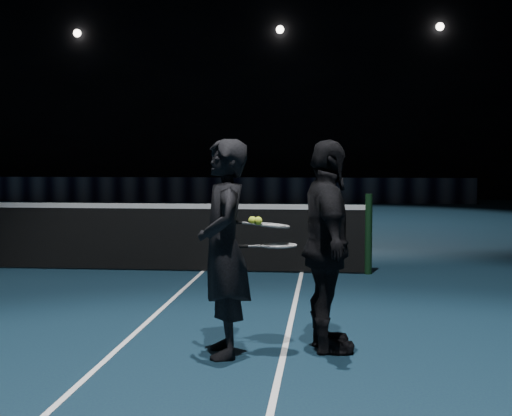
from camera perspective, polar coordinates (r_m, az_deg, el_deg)
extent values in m
plane|color=black|center=(28.59, -6.22, 10.84)|extent=(30.00, 0.00, 30.00)
cylinder|color=black|center=(9.85, 8.99, -2.07)|extent=(0.10, 0.10, 1.10)
cube|color=black|center=(25.97, -7.28, 1.47)|extent=(22.00, 0.15, 0.90)
imported|color=black|center=(5.69, -2.58, -3.23)|extent=(0.55, 0.71, 1.74)
imported|color=black|center=(5.85, 5.73, -3.05)|extent=(0.59, 1.07, 1.74)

